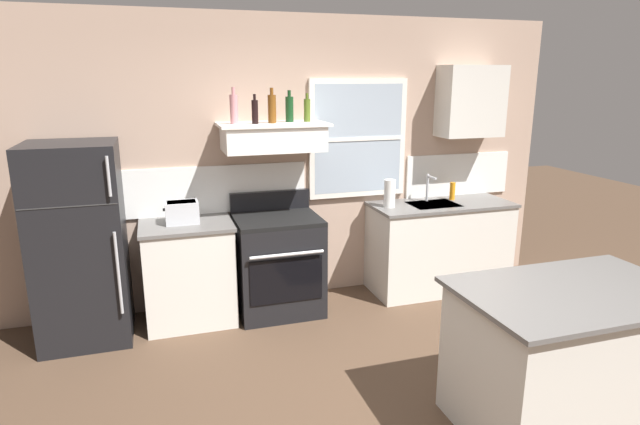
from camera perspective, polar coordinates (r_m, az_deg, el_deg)
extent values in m
plane|color=#4C3828|center=(3.63, 6.95, -21.77)|extent=(16.00, 16.00, 0.00)
cube|color=tan|center=(5.10, -2.96, 5.53)|extent=(5.40, 0.06, 2.70)
cube|color=white|center=(4.94, -15.81, 2.11)|extent=(2.50, 0.02, 0.44)
cube|color=white|center=(5.81, 14.65, 3.99)|extent=(1.20, 0.02, 0.44)
cube|color=white|center=(5.23, 4.13, 7.95)|extent=(1.00, 0.04, 1.15)
cube|color=#9EADBC|center=(5.21, 4.19, 7.93)|extent=(0.90, 0.01, 1.05)
cube|color=white|center=(5.21, 4.21, 7.92)|extent=(0.90, 0.02, 0.04)
cube|color=black|center=(4.72, -24.52, -3.10)|extent=(0.70, 0.68, 1.64)
cube|color=#333333|center=(4.30, -25.56, 0.56)|extent=(0.69, 0.00, 0.01)
cylinder|color=#A5A8AD|center=(4.39, -20.94, -6.16)|extent=(0.02, 0.02, 0.67)
cylinder|color=#A5A8AD|center=(4.19, -21.88, 3.64)|extent=(0.02, 0.02, 0.30)
cube|color=silver|center=(4.86, -13.94, -6.46)|extent=(0.76, 0.60, 0.88)
cube|color=#605E5B|center=(4.72, -14.28, -1.29)|extent=(0.79, 0.63, 0.03)
cube|color=silver|center=(4.71, -14.68, 0.02)|extent=(0.28, 0.20, 0.19)
cube|color=black|center=(4.69, -14.75, 1.07)|extent=(0.24, 0.16, 0.01)
cube|color=black|center=(4.69, -16.47, 0.30)|extent=(0.02, 0.03, 0.02)
cube|color=black|center=(4.93, -4.55, -5.84)|extent=(0.76, 0.64, 0.87)
cube|color=black|center=(4.79, -4.66, -0.73)|extent=(0.76, 0.64, 0.04)
cube|color=black|center=(5.04, -5.43, 1.31)|extent=(0.76, 0.06, 0.18)
cube|color=black|center=(4.64, -3.63, -7.35)|extent=(0.65, 0.01, 0.40)
cylinder|color=silver|center=(4.52, -3.58, -4.57)|extent=(0.65, 0.03, 0.03)
cube|color=white|center=(4.75, -5.11, 7.99)|extent=(0.88, 0.48, 0.22)
cube|color=#262628|center=(4.54, -4.47, 6.69)|extent=(0.75, 0.02, 0.04)
cube|color=white|center=(4.74, -5.15, 9.46)|extent=(0.96, 0.52, 0.02)
cylinder|color=#C67F84|center=(4.65, -9.27, 10.93)|extent=(0.07, 0.07, 0.25)
cylinder|color=#C67F84|center=(4.64, -9.35, 12.84)|extent=(0.03, 0.03, 0.06)
cylinder|color=black|center=(4.64, -7.04, 10.72)|extent=(0.06, 0.06, 0.20)
cylinder|color=black|center=(4.64, -7.09, 12.27)|extent=(0.02, 0.02, 0.05)
cylinder|color=brown|center=(4.70, -5.21, 11.06)|extent=(0.07, 0.07, 0.24)
cylinder|color=brown|center=(4.69, -5.25, 12.91)|extent=(0.03, 0.03, 0.06)
cylinder|color=#143819|center=(4.82, -3.32, 11.06)|extent=(0.07, 0.07, 0.22)
cylinder|color=#143819|center=(4.81, -3.35, 12.72)|extent=(0.03, 0.03, 0.06)
cylinder|color=#4C601E|center=(4.84, -1.40, 10.97)|extent=(0.06, 0.06, 0.20)
cylinder|color=#4C601E|center=(4.84, -1.41, 12.46)|extent=(0.03, 0.03, 0.05)
cube|color=silver|center=(5.56, 12.69, -3.70)|extent=(1.40, 0.60, 0.88)
cube|color=#605E5B|center=(5.44, 12.96, 0.86)|extent=(1.43, 0.63, 0.03)
cube|color=#B7BABC|center=(5.37, 12.15, 0.83)|extent=(0.48, 0.36, 0.01)
cylinder|color=silver|center=(5.46, 11.51, 2.66)|extent=(0.03, 0.03, 0.28)
cylinder|color=silver|center=(5.37, 11.99, 3.74)|extent=(0.02, 0.16, 0.02)
cylinder|color=white|center=(5.15, 7.53, 2.05)|extent=(0.11, 0.11, 0.27)
cylinder|color=orange|center=(5.59, 14.10, 2.26)|extent=(0.06, 0.06, 0.18)
cube|color=silver|center=(3.72, 25.16, -14.25)|extent=(1.32, 0.82, 0.88)
cube|color=#605E5B|center=(3.54, 25.96, -7.73)|extent=(1.40, 0.90, 0.03)
cube|color=silver|center=(5.61, 15.97, 11.47)|extent=(0.64, 0.32, 0.70)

